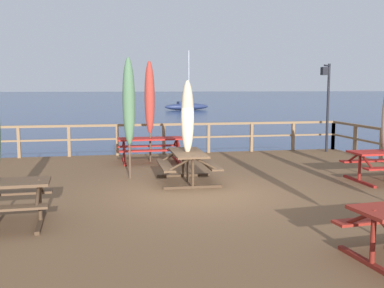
{
  "coord_description": "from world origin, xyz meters",
  "views": [
    {
      "loc": [
        -2.09,
        -9.78,
        3.01
      ],
      "look_at": [
        0.0,
        0.95,
        1.65
      ],
      "focal_mm": 42.85,
      "sensor_mm": 36.0,
      "label": 1
    }
  ],
  "objects_px": {
    "sailboat_distant": "(187,106)",
    "lamp_post_hooked": "(327,94)",
    "picnic_table_back_left": "(188,160)",
    "patio_umbrella_tall_front": "(150,98)",
    "patio_umbrella_short_back": "(187,118)",
    "patio_umbrella_tall_mid_left": "(129,102)",
    "picnic_table_front_left": "(151,144)"
  },
  "relations": [
    {
      "from": "picnic_table_front_left",
      "to": "patio_umbrella_tall_mid_left",
      "type": "distance_m",
      "value": 3.03
    },
    {
      "from": "picnic_table_front_left",
      "to": "patio_umbrella_tall_front",
      "type": "relative_size",
      "value": 0.65
    },
    {
      "from": "picnic_table_front_left",
      "to": "sailboat_distant",
      "type": "relative_size",
      "value": 0.27
    },
    {
      "from": "sailboat_distant",
      "to": "patio_umbrella_short_back",
      "type": "bearing_deg",
      "value": -100.29
    },
    {
      "from": "sailboat_distant",
      "to": "picnic_table_front_left",
      "type": "bearing_deg",
      "value": -101.74
    },
    {
      "from": "picnic_table_back_left",
      "to": "lamp_post_hooked",
      "type": "relative_size",
      "value": 0.58
    },
    {
      "from": "picnic_table_back_left",
      "to": "sailboat_distant",
      "type": "bearing_deg",
      "value": 79.71
    },
    {
      "from": "patio_umbrella_short_back",
      "to": "lamp_post_hooked",
      "type": "xyz_separation_m",
      "value": [
        5.85,
        4.17,
        0.5
      ]
    },
    {
      "from": "patio_umbrella_short_back",
      "to": "patio_umbrella_tall_mid_left",
      "type": "height_order",
      "value": "patio_umbrella_tall_mid_left"
    },
    {
      "from": "patio_umbrella_tall_mid_left",
      "to": "picnic_table_front_left",
      "type": "bearing_deg",
      "value": 72.56
    },
    {
      "from": "patio_umbrella_tall_mid_left",
      "to": "lamp_post_hooked",
      "type": "distance_m",
      "value": 8.04
    },
    {
      "from": "picnic_table_back_left",
      "to": "patio_umbrella_tall_mid_left",
      "type": "xyz_separation_m",
      "value": [
        -1.39,
        0.74,
        1.43
      ]
    },
    {
      "from": "picnic_table_front_left",
      "to": "patio_umbrella_tall_front",
      "type": "height_order",
      "value": "patio_umbrella_tall_front"
    },
    {
      "from": "picnic_table_back_left",
      "to": "sailboat_distant",
      "type": "xyz_separation_m",
      "value": [
        8.76,
        48.28,
        -0.69
      ]
    },
    {
      "from": "patio_umbrella_short_back",
      "to": "sailboat_distant",
      "type": "height_order",
      "value": "sailboat_distant"
    },
    {
      "from": "patio_umbrella_tall_front",
      "to": "lamp_post_hooked",
      "type": "xyz_separation_m",
      "value": [
        6.45,
        0.86,
        0.09
      ]
    },
    {
      "from": "patio_umbrella_short_back",
      "to": "patio_umbrella_tall_front",
      "type": "xyz_separation_m",
      "value": [
        -0.6,
        3.31,
        0.41
      ]
    },
    {
      "from": "sailboat_distant",
      "to": "lamp_post_hooked",
      "type": "bearing_deg",
      "value": -93.77
    },
    {
      "from": "picnic_table_front_left",
      "to": "picnic_table_back_left",
      "type": "bearing_deg",
      "value": -79.86
    },
    {
      "from": "patio_umbrella_short_back",
      "to": "patio_umbrella_tall_mid_left",
      "type": "relative_size",
      "value": 0.81
    },
    {
      "from": "lamp_post_hooked",
      "to": "patio_umbrella_tall_front",
      "type": "bearing_deg",
      "value": -172.4
    },
    {
      "from": "lamp_post_hooked",
      "to": "sailboat_distant",
      "type": "bearing_deg",
      "value": 86.23
    },
    {
      "from": "picnic_table_front_left",
      "to": "patio_umbrella_tall_front",
      "type": "distance_m",
      "value": 1.46
    },
    {
      "from": "picnic_table_back_left",
      "to": "picnic_table_front_left",
      "type": "height_order",
      "value": "same"
    },
    {
      "from": "picnic_table_front_left",
      "to": "sailboat_distant",
      "type": "bearing_deg",
      "value": 78.26
    },
    {
      "from": "picnic_table_back_left",
      "to": "patio_umbrella_tall_front",
      "type": "relative_size",
      "value": 0.58
    },
    {
      "from": "picnic_table_back_left",
      "to": "patio_umbrella_tall_front",
      "type": "bearing_deg",
      "value": 100.04
    },
    {
      "from": "picnic_table_back_left",
      "to": "sailboat_distant",
      "type": "relative_size",
      "value": 0.24
    },
    {
      "from": "picnic_table_front_left",
      "to": "lamp_post_hooked",
      "type": "xyz_separation_m",
      "value": [
        6.45,
        0.93,
        1.55
      ]
    },
    {
      "from": "patio_umbrella_tall_mid_left",
      "to": "lamp_post_hooked",
      "type": "bearing_deg",
      "value": 25.67
    },
    {
      "from": "picnic_table_back_left",
      "to": "patio_umbrella_short_back",
      "type": "distance_m",
      "value": 1.06
    },
    {
      "from": "picnic_table_front_left",
      "to": "patio_umbrella_short_back",
      "type": "height_order",
      "value": "patio_umbrella_short_back"
    }
  ]
}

